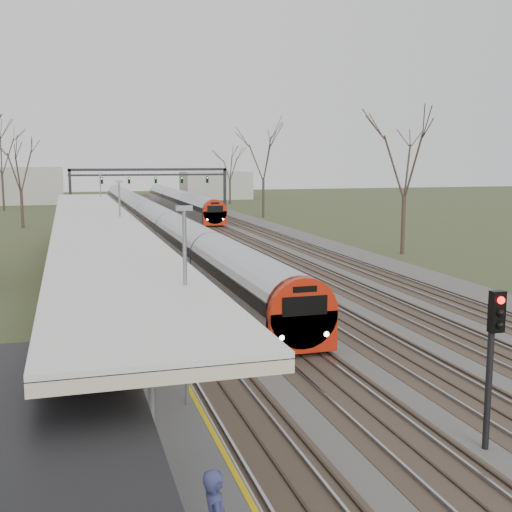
{
  "coord_description": "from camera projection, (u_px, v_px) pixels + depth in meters",
  "views": [
    {
      "loc": [
        -10.39,
        -1.34,
        7.15
      ],
      "look_at": [
        -0.71,
        31.61,
        2.0
      ],
      "focal_mm": 45.0,
      "sensor_mm": 36.0,
      "label": 1
    }
  ],
  "objects": [
    {
      "name": "track_bed",
      "position": [
        193.0,
        240.0,
        57.48
      ],
      "size": [
        24.0,
        160.0,
        0.22
      ],
      "color": "#474442",
      "rests_on": "ground"
    },
    {
      "name": "signal_gantry",
      "position": [
        150.0,
        177.0,
        85.22
      ],
      "size": [
        21.0,
        0.59,
        6.08
      ],
      "color": "black",
      "rests_on": "ground"
    },
    {
      "name": "train_near",
      "position": [
        149.0,
        216.0,
        65.33
      ],
      "size": [
        2.62,
        90.21,
        3.05
      ],
      "color": "#AAACB4",
      "rests_on": "ground"
    },
    {
      "name": "tree_east_far",
      "position": [
        405.0,
        158.0,
        47.9
      ],
      "size": [
        5.0,
        5.0,
        10.3
      ],
      "color": "#2D231C",
      "rests_on": "ground"
    },
    {
      "name": "signal_post",
      "position": [
        493.0,
        346.0,
        15.36
      ],
      "size": [
        0.35,
        0.45,
        4.1
      ],
      "color": "black",
      "rests_on": "ground"
    },
    {
      "name": "platform",
      "position": [
        94.0,
        273.0,
        38.21
      ],
      "size": [
        3.5,
        69.0,
        1.0
      ],
      "primitive_type": "cube",
      "color": "#9E9B93",
      "rests_on": "ground"
    },
    {
      "name": "canopy",
      "position": [
        95.0,
        222.0,
        33.42
      ],
      "size": [
        4.1,
        50.0,
        3.11
      ],
      "color": "slate",
      "rests_on": "platform"
    },
    {
      "name": "train_far",
      "position": [
        179.0,
        201.0,
        88.82
      ],
      "size": [
        2.62,
        45.21,
        3.05
      ],
      "color": "#AAACB4",
      "rests_on": "ground"
    }
  ]
}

